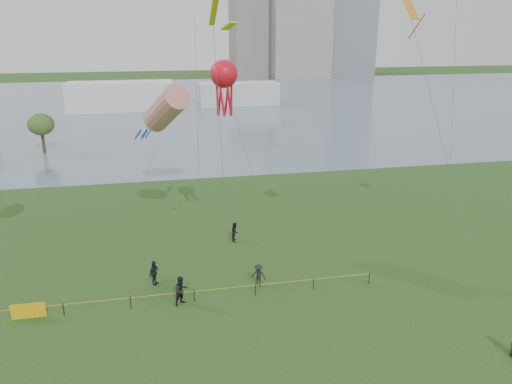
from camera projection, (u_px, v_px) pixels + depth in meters
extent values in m
cube|color=slate|center=(177.00, 105.00, 114.29)|extent=(400.00, 120.00, 0.08)
cube|color=gray|center=(297.00, 22.00, 174.87)|extent=(20.00, 20.00, 38.00)
cube|color=slate|center=(255.00, 36.00, 179.33)|extent=(16.00, 18.00, 28.00)
cube|color=silver|center=(121.00, 96.00, 106.41)|extent=(22.00, 8.00, 6.00)
cube|color=silver|center=(238.00, 94.00, 114.34)|extent=(18.00, 7.00, 5.00)
cylinder|color=#3A271A|center=(44.00, 144.00, 70.06)|extent=(0.44, 0.44, 2.52)
ellipsoid|color=#405C24|center=(41.00, 124.00, 69.18)|extent=(3.58, 3.58, 3.02)
cylinder|color=black|center=(63.00, 309.00, 30.48)|extent=(0.07, 0.07, 0.85)
cylinder|color=black|center=(131.00, 302.00, 31.25)|extent=(0.07, 0.07, 0.85)
cylinder|color=black|center=(194.00, 296.00, 32.01)|extent=(0.07, 0.07, 0.85)
cylinder|color=black|center=(255.00, 290.00, 32.78)|extent=(0.07, 0.07, 0.85)
cylinder|color=black|center=(314.00, 284.00, 33.55)|extent=(0.07, 0.07, 0.85)
cylinder|color=black|center=(369.00, 278.00, 34.31)|extent=(0.07, 0.07, 0.85)
cylinder|color=gold|center=(194.00, 291.00, 31.91)|extent=(24.00, 0.03, 0.03)
cube|color=#DFA90B|center=(28.00, 311.00, 30.06)|extent=(2.00, 0.04, 1.00)
imported|color=black|center=(181.00, 290.00, 31.60)|extent=(1.17, 1.12, 1.91)
imported|color=black|center=(258.00, 275.00, 33.91)|extent=(1.18, 1.04, 1.59)
imported|color=black|center=(154.00, 273.00, 34.04)|extent=(0.91, 1.10, 1.75)
imported|color=black|center=(235.00, 232.00, 41.11)|extent=(0.79, 0.92, 1.61)
cylinder|color=#3F3F42|center=(220.00, 129.00, 31.63)|extent=(0.27, 5.65, 21.39)
cube|color=yellow|center=(229.00, 26.00, 24.84)|extent=(0.95, 0.95, 0.42)
cylinder|color=#3F3F42|center=(139.00, 195.00, 35.30)|extent=(4.68, 7.41, 11.03)
cylinder|color=red|center=(166.00, 109.00, 37.46)|extent=(3.89, 5.29, 3.99)
cylinder|color=blue|center=(148.00, 134.00, 36.57)|extent=(0.60, 1.13, 0.88)
cylinder|color=blue|center=(144.00, 133.00, 36.87)|extent=(0.60, 1.13, 0.88)
cylinder|color=blue|center=(138.00, 133.00, 36.65)|extent=(0.60, 1.13, 0.88)
cylinder|color=blue|center=(138.00, 135.00, 36.21)|extent=(0.60, 1.13, 0.88)
cylinder|color=blue|center=(144.00, 135.00, 36.16)|extent=(0.60, 1.13, 0.88)
cylinder|color=#3F3F42|center=(1.00, 225.00, 32.85)|extent=(4.77, 9.61, 8.95)
cylinder|color=#3F3F42|center=(256.00, 183.00, 33.60)|extent=(2.97, 7.60, 13.76)
sphere|color=red|center=(224.00, 74.00, 34.70)|extent=(1.94, 1.94, 1.94)
cylinder|color=red|center=(231.00, 97.00, 35.29)|extent=(0.18, 0.54, 2.60)
cylinder|color=red|center=(227.00, 96.00, 35.65)|extent=(0.49, 0.36, 2.61)
cylinder|color=red|center=(220.00, 96.00, 35.55)|extent=(0.49, 0.36, 2.61)
cylinder|color=red|center=(217.00, 97.00, 35.10)|extent=(0.18, 0.54, 2.60)
cylinder|color=red|center=(222.00, 98.00, 34.75)|extent=(0.49, 0.36, 2.61)
cylinder|color=red|center=(229.00, 98.00, 34.84)|extent=(0.49, 0.36, 2.61)
cylinder|color=#3F3F42|center=(460.00, 209.00, 22.75)|extent=(1.96, 16.47, 17.88)
cube|color=orange|center=(410.00, 8.00, 27.80)|extent=(1.57, 1.57, 1.28)
cylinder|color=orange|center=(417.00, 26.00, 27.27)|extent=(0.08, 1.58, 1.35)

